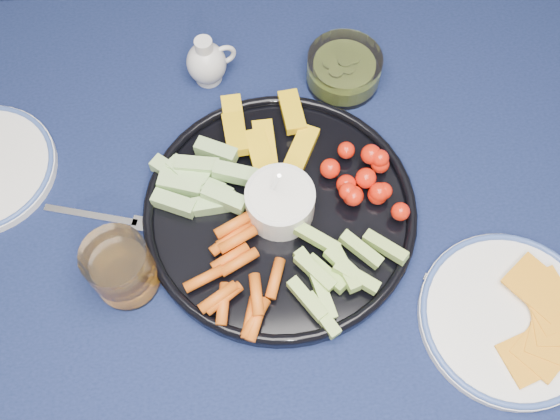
{
  "coord_description": "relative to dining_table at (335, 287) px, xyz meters",
  "views": [
    {
      "loc": [
        -0.11,
        -0.29,
        1.54
      ],
      "look_at": [
        -0.07,
        0.08,
        0.76
      ],
      "focal_mm": 40.0,
      "sensor_mm": 36.0,
      "label": 1
    }
  ],
  "objects": [
    {
      "name": "dining_table",
      "position": [
        0.0,
        0.0,
        0.0
      ],
      "size": [
        1.67,
        1.07,
        0.75
      ],
      "color": "#532B1B",
      "rests_on": "ground"
    },
    {
      "name": "crudite_platter",
      "position": [
        -0.08,
        0.08,
        0.11
      ],
      "size": [
        0.38,
        0.38,
        0.12
      ],
      "color": "black",
      "rests_on": "dining_table"
    },
    {
      "name": "creamer_pitcher",
      "position": [
        -0.16,
        0.33,
        0.12
      ],
      "size": [
        0.08,
        0.06,
        0.08
      ],
      "color": "silver",
      "rests_on": "dining_table"
    },
    {
      "name": "pickle_bowl",
      "position": [
        0.05,
        0.31,
        0.11
      ],
      "size": [
        0.11,
        0.11,
        0.05
      ],
      "color": "white",
      "rests_on": "dining_table"
    },
    {
      "name": "cheese_plate",
      "position": [
        0.21,
        -0.1,
        0.1
      ],
      "size": [
        0.23,
        0.23,
        0.03
      ],
      "color": "white",
      "rests_on": "dining_table"
    },
    {
      "name": "juice_tumbler",
      "position": [
        -0.28,
        0.01,
        0.13
      ],
      "size": [
        0.08,
        0.08,
        0.1
      ],
      "color": "white",
      "rests_on": "dining_table"
    },
    {
      "name": "fork_left",
      "position": [
        -0.31,
        0.1,
        0.09
      ],
      "size": [
        0.16,
        0.06,
        0.0
      ],
      "color": "silver",
      "rests_on": "dining_table"
    },
    {
      "name": "fork_right",
      "position": [
        0.19,
        -0.08,
        0.09
      ],
      "size": [
        0.15,
        0.1,
        0.0
      ],
      "color": "silver",
      "rests_on": "dining_table"
    }
  ]
}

